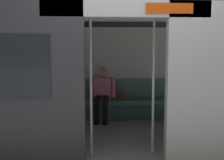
# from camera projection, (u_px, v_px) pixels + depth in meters

# --- Properties ---
(train_car) EXTENTS (6.40, 2.93, 2.19)m
(train_car) POSITION_uv_depth(u_px,v_px,m) (115.00, 52.00, 4.27)
(train_car) COLOR #ADAFB5
(train_car) RESTS_ON ground_plane
(bench_seat) EXTENTS (2.86, 0.44, 0.43)m
(bench_seat) POSITION_uv_depth(u_px,v_px,m) (115.00, 104.00, 5.50)
(bench_seat) COLOR #4C7566
(bench_seat) RESTS_ON ground_plane
(person_seated) EXTENTS (0.55, 0.70, 1.16)m
(person_seated) POSITION_uv_depth(u_px,v_px,m) (102.00, 90.00, 5.40)
(person_seated) COLOR pink
(person_seated) RESTS_ON ground_plane
(handbag) EXTENTS (0.26, 0.15, 0.17)m
(handbag) POSITION_uv_depth(u_px,v_px,m) (118.00, 96.00, 5.53)
(handbag) COLOR brown
(handbag) RESTS_ON bench_seat
(book) EXTENTS (0.15, 0.22, 0.03)m
(book) POSITION_uv_depth(u_px,v_px,m) (86.00, 99.00, 5.48)
(book) COLOR #33723F
(book) RESTS_ON bench_seat
(grab_pole_door) EXTENTS (0.04, 0.04, 2.05)m
(grab_pole_door) POSITION_uv_depth(u_px,v_px,m) (91.00, 84.00, 3.38)
(grab_pole_door) COLOR silver
(grab_pole_door) RESTS_ON ground_plane
(grab_pole_far) EXTENTS (0.04, 0.04, 2.05)m
(grab_pole_far) POSITION_uv_depth(u_px,v_px,m) (153.00, 83.00, 3.49)
(grab_pole_far) COLOR silver
(grab_pole_far) RESTS_ON ground_plane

